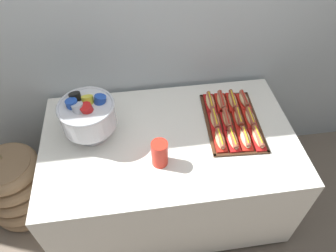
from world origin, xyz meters
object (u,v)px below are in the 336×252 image
hot_dog_3 (258,138)px  hot_dog_4 (215,120)px  buffet_table (169,171)px  hot_dog_5 (227,119)px  hot_dog_1 (233,139)px  hot_dog_11 (244,100)px  hot_dog_2 (245,138)px  cup_stack (160,153)px  hot_dog_8 (210,102)px  hot_dog_10 (233,101)px  hot_dog_7 (250,118)px  punch_bowl (88,114)px  hot_dog_0 (220,140)px  serving_tray (232,122)px  floor_vase (18,187)px  hot_dog_9 (221,101)px  hot_dog_6 (239,118)px

hot_dog_3 → hot_dog_4: 0.28m
buffet_table → hot_dog_5: bearing=10.3°
hot_dog_1 → hot_dog_11: hot_dog_11 is taller
hot_dog_2 → hot_dog_11: 0.34m
hot_dog_2 → buffet_table: bearing=166.8°
hot_dog_2 → cup_stack: cup_stack is taller
hot_dog_4 → hot_dog_8: (0.01, 0.16, -0.00)m
hot_dog_10 → hot_dog_11: hot_dog_11 is taller
hot_dog_2 → hot_dog_7: hot_dog_2 is taller
hot_dog_11 → punch_bowl: (-0.99, -0.14, 0.14)m
hot_dog_0 → hot_dog_2: (0.15, -0.01, 0.00)m
hot_dog_4 → hot_dog_10: size_ratio=0.95×
hot_dog_1 → serving_tray: bearing=73.8°
hot_dog_0 → punch_bowl: punch_bowl is taller
serving_tray → punch_bowl: 0.88m
floor_vase → hot_dog_0: 1.46m
buffet_table → cup_stack: bearing=-113.7°
hot_dog_10 → hot_dog_2: bearing=-93.4°
serving_tray → hot_dog_2: (0.03, -0.17, 0.03)m
serving_tray → hot_dog_2: bearing=-80.6°
floor_vase → punch_bowl: (0.61, -0.02, 0.66)m
floor_vase → hot_dog_11: (1.59, 0.12, 0.52)m
hot_dog_2 → cup_stack: size_ratio=1.03×
buffet_table → hot_dog_4: 0.49m
floor_vase → hot_dog_11: floor_vase is taller
hot_dog_11 → cup_stack: bearing=-146.6°
hot_dog_4 → hot_dog_8: hot_dog_4 is taller
hot_dog_8 → serving_tray: bearing=-59.1°
hot_dog_10 → hot_dog_11: (0.07, -0.00, 0.00)m
hot_dog_3 → hot_dog_8: bearing=120.9°
floor_vase → hot_dog_1: 1.53m
floor_vase → hot_dog_4: 1.45m
buffet_table → hot_dog_9: hot_dog_9 is taller
hot_dog_4 → hot_dog_6: (0.15, -0.01, 0.00)m
hot_dog_4 → hot_dog_10: 0.22m
serving_tray → hot_dog_7: 0.12m
hot_dog_9 → hot_dog_1: bearing=-93.4°
hot_dog_2 → hot_dog_7: 0.18m
hot_dog_1 → hot_dog_9: bearing=86.6°
hot_dog_1 → cup_stack: cup_stack is taller
hot_dog_10 → hot_dog_3: bearing=-80.6°
hot_dog_8 → hot_dog_0: bearing=-93.4°
hot_dog_5 → hot_dog_11: bearing=44.3°
hot_dog_8 → hot_dog_11: 0.23m
hot_dog_4 → hot_dog_9: size_ratio=0.93×
hot_dog_6 → hot_dog_11: size_ratio=1.08×
serving_tray → hot_dog_11: bearing=52.3°
floor_vase → hot_dog_6: 1.59m
hot_dog_4 → hot_dog_7: 0.23m
hot_dog_7 → cup_stack: bearing=-158.5°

